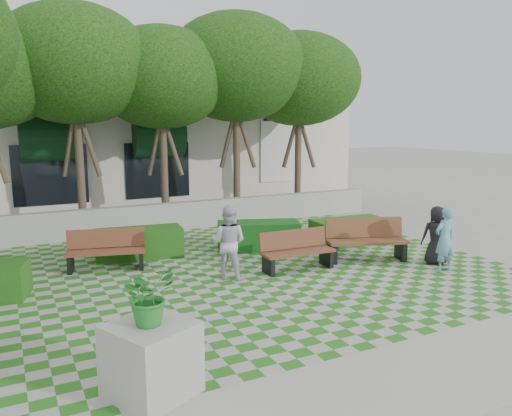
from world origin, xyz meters
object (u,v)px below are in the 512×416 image
hedge_midright (259,236)px  person_dark (437,235)px  person_blue (445,239)px  bench_mid (297,251)px  bench_west (106,251)px  hedge_midleft (139,243)px  planter_front (151,344)px  bench_east (366,240)px  hedge_east (348,232)px  person_white (229,242)px

hedge_midright → person_dark: bearing=-45.5°
person_blue → person_dark: (0.31, 0.54, -0.05)m
bench_mid → person_dark: person_dark is taller
bench_west → person_dark: bearing=-9.7°
person_blue → person_dark: bearing=-119.1°
hedge_midright → person_blue: size_ratio=1.42×
hedge_midleft → planter_front: size_ratio=1.27×
person_dark → person_blue: bearing=92.6°
bench_east → hedge_midleft: bench_east is taller
person_blue → planter_front: bearing=16.7°
hedge_east → planter_front: bearing=-143.5°
bench_west → person_dark: size_ratio=1.31×
hedge_midleft → hedge_midright: bearing=-11.8°
person_dark → person_white: person_white is taller
planter_front → hedge_midright: bearing=52.2°
bench_west → person_dark: (7.40, -3.29, 0.27)m
bench_west → hedge_east: bearing=8.9°
bench_west → hedge_midleft: bearing=49.9°
bench_mid → planter_front: 6.07m
planter_front → person_blue: 7.95m
hedge_east → hedge_midleft: bearing=167.0°
hedge_midleft → person_dark: size_ratio=1.49×
bench_mid → planter_front: size_ratio=1.05×
bench_east → person_white: size_ratio=1.27×
bench_mid → person_white: bearing=177.7°
person_dark → bench_west: bearing=8.6°
person_blue → person_dark: person_blue is taller
bench_east → planter_front: planter_front is taller
hedge_midright → bench_mid: bearing=-91.8°
hedge_midleft → person_white: person_white is taller
hedge_east → bench_east: bearing=-111.5°
planter_front → person_white: (2.89, 4.04, 0.14)m
bench_west → bench_mid: bearing=-12.9°
person_dark → hedge_east: bearing=-43.1°
person_white → hedge_midright: bearing=-88.7°
bench_mid → person_dark: (3.33, -1.19, 0.28)m
hedge_midleft → person_blue: size_ratio=1.41×
person_white → planter_front: bearing=97.5°
hedge_midleft → hedge_east: bearing=-13.0°
hedge_east → person_dark: bearing=-75.6°
person_white → bench_west: bearing=3.0°
hedge_east → person_white: person_white is taller
bench_west → hedge_east: bench_west is taller
person_dark → person_white: 5.23m
bench_mid → planter_front: planter_front is taller
hedge_east → person_dark: person_dark is taller
hedge_midright → planter_front: size_ratio=1.29×
hedge_east → planter_front: 9.05m
planter_front → person_dark: planter_front is taller
planter_front → hedge_east: bearing=36.5°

